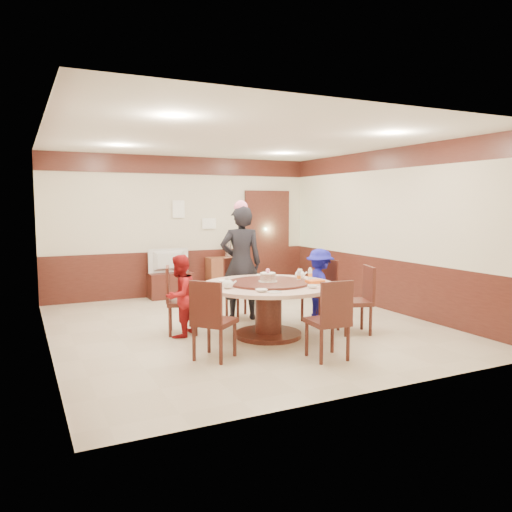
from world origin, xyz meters
name	(u,v)px	position (x,y,z in m)	size (l,w,h in m)	color
room	(244,256)	(0.01, 0.01, 1.08)	(6.00, 6.04, 2.84)	beige
banquet_table	(268,299)	(0.06, -0.70, 0.53)	(1.86, 1.86, 0.78)	#441B15
chair_0	(319,302)	(1.22, -0.22, 0.30)	(0.56, 0.55, 0.97)	#441B15
chair_1	(241,299)	(0.20, 0.56, 0.30)	(0.49, 0.50, 0.97)	#441B15
chair_2	(181,312)	(-0.99, 0.00, 0.30)	(0.56, 0.55, 0.97)	#441B15
chair_3	(214,334)	(-1.00, -1.32, 0.30)	(0.62, 0.62, 0.97)	#441B15
chair_4	(328,334)	(0.24, -1.91, 0.30)	(0.47, 0.48, 0.97)	#441B15
chair_5	(356,312)	(1.28, -1.07, 0.30)	(0.56, 0.56, 0.97)	#441B15
person_standing	(241,263)	(0.15, 0.45, 0.91)	(0.66, 0.44, 1.82)	black
person_red	(180,296)	(-1.05, -0.15, 0.58)	(0.56, 0.44, 1.15)	#A21518
person_blue	(320,286)	(1.17, -0.31, 0.58)	(0.75, 0.43, 1.16)	#18189C
birthday_cake	(268,277)	(0.05, -0.69, 0.84)	(0.26, 0.26, 0.18)	white
teapot_left	(228,284)	(-0.60, -0.82, 0.81)	(0.17, 0.15, 0.13)	white
teapot_right	(300,275)	(0.70, -0.48, 0.81)	(0.17, 0.15, 0.13)	white
bowl_0	(224,281)	(-0.47, -0.36, 0.77)	(0.16, 0.16, 0.04)	white
bowl_1	(312,287)	(0.42, -1.27, 0.77)	(0.13, 0.13, 0.04)	white
bowl_2	(261,290)	(-0.31, -1.23, 0.77)	(0.15, 0.15, 0.04)	white
bowl_3	(316,281)	(0.72, -0.88, 0.77)	(0.13, 0.13, 0.04)	white
bowl_4	(216,285)	(-0.67, -0.58, 0.77)	(0.16, 0.16, 0.04)	white
bowl_5	(260,276)	(0.24, -0.08, 0.77)	(0.13, 0.13, 0.04)	white
saucer_near	(274,292)	(-0.19, -1.35, 0.76)	(0.18, 0.18, 0.01)	white
saucer_far	(280,277)	(0.51, -0.20, 0.76)	(0.18, 0.18, 0.01)	white
shrimp_platter	(315,283)	(0.60, -1.04, 0.78)	(0.30, 0.20, 0.06)	white
bottle_0	(299,276)	(0.53, -0.73, 0.83)	(0.06, 0.06, 0.16)	silver
bottle_1	(310,274)	(0.79, -0.62, 0.83)	(0.06, 0.06, 0.16)	silver
tv_stand	(170,285)	(-0.36, 2.75, 0.25)	(0.85, 0.45, 0.50)	#441B15
television	(170,261)	(-0.36, 2.75, 0.74)	(0.82, 0.11, 0.47)	gray
side_cabinet	(226,275)	(0.85, 2.78, 0.38)	(0.80, 0.40, 0.75)	brown
thermos	(228,248)	(0.90, 2.78, 0.94)	(0.15, 0.15, 0.38)	silver
notice_left	(179,209)	(-0.10, 2.96, 1.75)	(0.25, 0.00, 0.35)	white
notice_right	(209,223)	(0.55, 2.96, 1.45)	(0.30, 0.00, 0.22)	white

